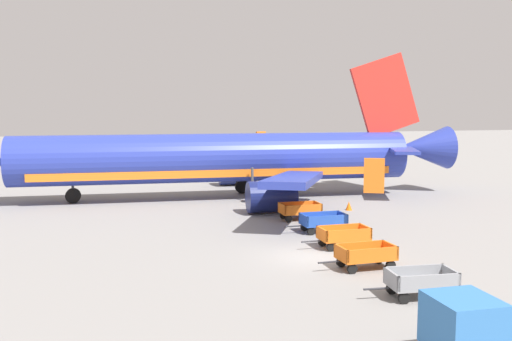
% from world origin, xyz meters
% --- Properties ---
extents(ground_plane, '(220.00, 220.00, 0.00)m').
position_xyz_m(ground_plane, '(0.00, 0.00, 0.00)').
color(ground_plane, gray).
extents(airplane, '(37.62, 30.27, 11.34)m').
position_xyz_m(airplane, '(-0.49, 18.06, 3.05)').
color(airplane, '#28389E').
rests_on(airplane, ground).
extents(baggage_cart_nearest, '(3.59, 1.56, 1.07)m').
position_xyz_m(baggage_cart_nearest, '(2.06, -6.65, 0.60)').
color(baggage_cart_nearest, gray).
rests_on(baggage_cart_nearest, ground).
extents(baggage_cart_second_in_row, '(3.58, 1.53, 1.07)m').
position_xyz_m(baggage_cart_second_in_row, '(1.66, -2.51, 0.60)').
color(baggage_cart_second_in_row, orange).
rests_on(baggage_cart_second_in_row, ground).
extents(baggage_cart_third_in_row, '(3.57, 1.48, 1.07)m').
position_xyz_m(baggage_cart_third_in_row, '(2.17, 1.30, 0.60)').
color(baggage_cart_third_in_row, orange).
rests_on(baggage_cart_third_in_row, ground).
extents(baggage_cart_fourth_in_row, '(3.57, 1.47, 1.07)m').
position_xyz_m(baggage_cart_fourth_in_row, '(2.43, 4.98, 0.60)').
color(baggage_cart_fourth_in_row, '#234CB2').
rests_on(baggage_cart_fourth_in_row, ground).
extents(baggage_cart_far_end, '(3.57, 1.48, 1.07)m').
position_xyz_m(baggage_cart_far_end, '(2.24, 8.65, 0.60)').
color(baggage_cart_far_end, orange).
rests_on(baggage_cart_far_end, ground).
extents(service_truck_beside_carts, '(4.38, 2.02, 2.10)m').
position_xyz_m(service_truck_beside_carts, '(0.48, -12.50, 1.10)').
color(service_truck_beside_carts, slate).
rests_on(service_truck_beside_carts, ground).
extents(traffic_cone_near_plane, '(0.46, 0.46, 0.60)m').
position_xyz_m(traffic_cone_near_plane, '(6.56, 11.01, 0.30)').
color(traffic_cone_near_plane, orange).
rests_on(traffic_cone_near_plane, ground).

